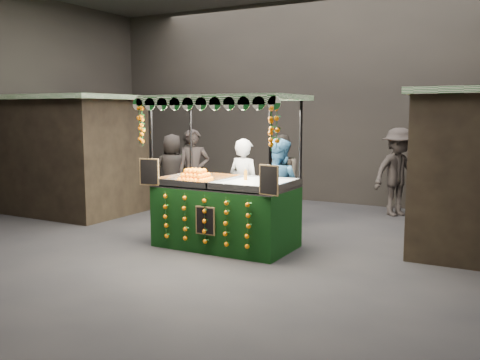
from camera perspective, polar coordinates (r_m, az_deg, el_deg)
The scene contains 11 objects.
ground at distance 9.03m, azimuth -2.57°, elevation -6.99°, with size 12.00×12.00×0.00m, color black.
market_hall at distance 8.83m, azimuth -2.71°, elevation 14.80°, with size 12.10×10.10×5.05m.
neighbour_stall_left at distance 12.37m, azimuth -17.80°, elevation 2.70°, with size 3.00×2.20×2.60m.
juice_stall at distance 8.72m, azimuth -1.59°, elevation -2.29°, with size 2.59×1.52×2.50m.
vendor_grey at distance 9.64m, azimuth 0.46°, elevation -0.73°, with size 0.70×0.52×1.76m.
vendor_blue at distance 9.27m, azimuth 4.12°, elevation -1.00°, with size 0.99×0.84×1.79m.
shopper_0 at distance 11.24m, azimuth -5.04°, elevation 0.71°, with size 0.82×0.75×1.88m.
shopper_1 at distance 10.26m, azimuth 4.39°, elevation -0.11°, with size 1.12×1.10×1.81m.
shopper_2 at distance 12.43m, azimuth -5.46°, elevation 1.16°, with size 1.12×0.96×1.80m.
shopper_3 at distance 11.87m, azimuth 16.72°, elevation 0.83°, with size 1.32×1.40×1.90m.
shopper_4 at distance 12.19m, azimuth -7.31°, elevation 0.87°, with size 1.01×0.90×1.74m.
Camera 1 is at (4.57, -7.47, 2.24)m, focal length 39.47 mm.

